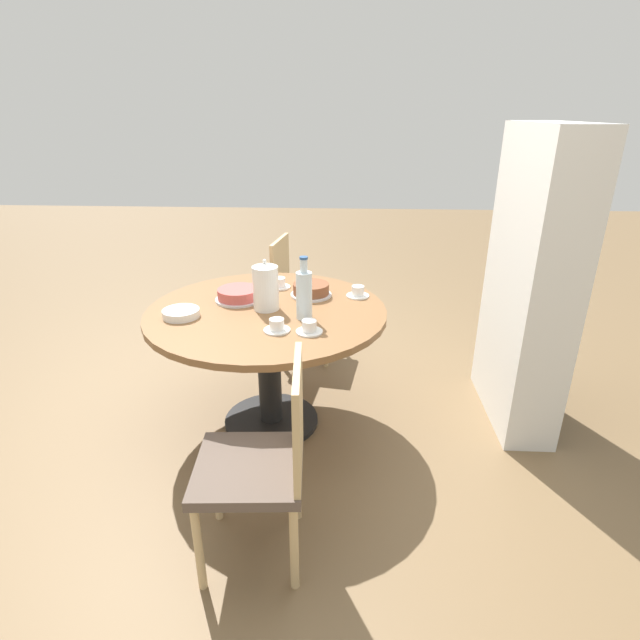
% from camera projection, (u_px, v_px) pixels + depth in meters
% --- Properties ---
extents(ground_plane, '(14.00, 14.00, 0.00)m').
position_uv_depth(ground_plane, '(272.00, 422.00, 2.98)').
color(ground_plane, brown).
extents(dining_table, '(1.30, 1.30, 0.73)m').
position_uv_depth(dining_table, '(268.00, 333.00, 2.76)').
color(dining_table, black).
rests_on(dining_table, ground_plane).
extents(chair_a, '(0.48, 0.48, 0.88)m').
position_uv_depth(chair_a, '(299.00, 295.00, 3.65)').
color(chair_a, tan).
rests_on(chair_a, ground_plane).
extents(chair_b, '(0.45, 0.45, 0.88)m').
position_uv_depth(chair_b, '(264.00, 459.00, 1.94)').
color(chair_b, tan).
rests_on(chair_b, ground_plane).
extents(bookshelf, '(0.80, 0.28, 1.67)m').
position_uv_depth(bookshelf, '(525.00, 289.00, 2.79)').
color(bookshelf, silver).
rests_on(bookshelf, ground_plane).
extents(coffee_pot, '(0.14, 0.14, 0.28)m').
position_uv_depth(coffee_pot, '(266.00, 287.00, 2.65)').
color(coffee_pot, white).
rests_on(coffee_pot, dining_table).
extents(water_bottle, '(0.08, 0.08, 0.33)m').
position_uv_depth(water_bottle, '(304.00, 294.00, 2.53)').
color(water_bottle, silver).
rests_on(water_bottle, dining_table).
extents(cake_main, '(0.26, 0.26, 0.07)m').
position_uv_depth(cake_main, '(238.00, 295.00, 2.81)').
color(cake_main, silver).
rests_on(cake_main, dining_table).
extents(cake_second, '(0.24, 0.24, 0.07)m').
position_uv_depth(cake_second, '(311.00, 290.00, 2.88)').
color(cake_second, silver).
rests_on(cake_second, dining_table).
extents(cup_a, '(0.13, 0.13, 0.06)m').
position_uv_depth(cup_a, '(279.00, 284.00, 3.01)').
color(cup_a, white).
rests_on(cup_a, dining_table).
extents(cup_b, '(0.13, 0.13, 0.06)m').
position_uv_depth(cup_b, '(277.00, 326.00, 2.42)').
color(cup_b, white).
rests_on(cup_b, dining_table).
extents(cup_c, '(0.13, 0.13, 0.06)m').
position_uv_depth(cup_c, '(309.00, 328.00, 2.40)').
color(cup_c, white).
rests_on(cup_c, dining_table).
extents(cup_d, '(0.13, 0.13, 0.06)m').
position_uv_depth(cup_d, '(358.00, 292.00, 2.87)').
color(cup_d, white).
rests_on(cup_d, dining_table).
extents(plate_stack, '(0.19, 0.19, 0.04)m').
position_uv_depth(plate_stack, '(181.00, 313.00, 2.59)').
color(plate_stack, white).
rests_on(plate_stack, dining_table).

